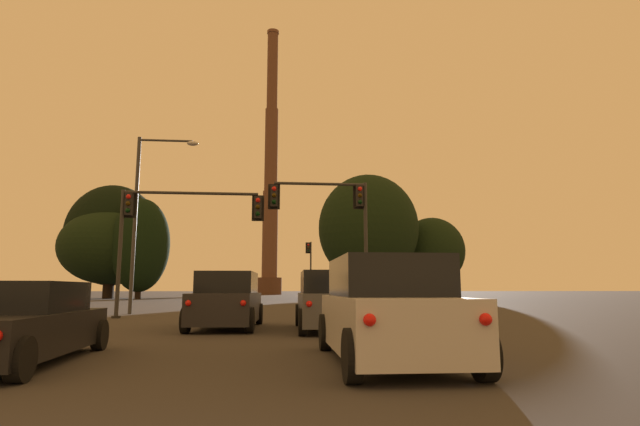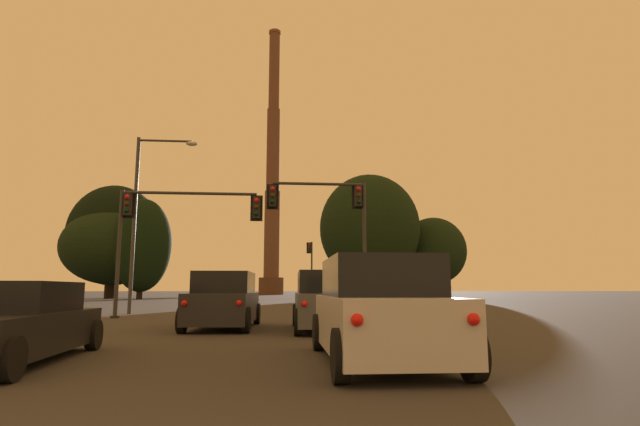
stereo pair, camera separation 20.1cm
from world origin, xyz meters
TOP-DOWN VIEW (x-y plane):
  - suv_center_lane_front at (-0.09, 15.43)m, footprint 2.31×4.98m
  - suv_right_lane_front at (3.24, 14.35)m, footprint 2.21×4.95m
  - sedan_left_lane_second at (-3.05, 7.72)m, footprint 2.19×4.78m
  - suv_right_lane_second at (3.47, 7.25)m, footprint 2.13×4.92m
  - traffic_light_overhead_right at (4.36, 22.09)m, footprint 4.96×0.50m
  - traffic_light_far_right at (5.55, 54.42)m, footprint 0.78×0.50m
  - traffic_light_overhead_left at (-3.33, 21.79)m, footprint 6.71×0.50m
  - street_lamp at (-5.48, 25.45)m, footprint 3.28×0.36m
  - smokestack at (0.69, 114.10)m, footprint 5.70×5.70m
  - treeline_right_mid at (-21.12, 70.53)m, footprint 12.79×11.51m
  - treeline_center_right at (-15.73, 64.74)m, footprint 7.44×6.70m
  - treeline_center_left at (-20.62, 68.47)m, footprint 13.60×12.24m
  - treeline_far_left at (14.42, 65.19)m, footprint 13.69×12.32m
  - treeline_far_right at (24.26, 68.12)m, footprint 9.34×8.40m

SIDE VIEW (x-z plane):
  - sedan_left_lane_second at x=-3.05m, z-range -0.05..1.38m
  - suv_center_lane_front at x=-0.09m, z-range -0.03..1.83m
  - suv_right_lane_front at x=3.24m, z-range -0.03..1.83m
  - suv_right_lane_second at x=3.47m, z-range -0.03..1.83m
  - traffic_light_far_right at x=5.55m, z-range 1.00..7.58m
  - traffic_light_overhead_left at x=-3.33m, z-range 1.60..7.46m
  - traffic_light_overhead_right at x=4.36m, z-range 1.69..8.17m
  - street_lamp at x=-5.48m, z-range 1.01..10.53m
  - treeline_far_right at x=24.26m, z-range 0.95..12.47m
  - treeline_center_right at x=-15.73m, z-range 0.43..13.47m
  - treeline_center_left at x=-20.62m, z-range 0.92..13.00m
  - treeline_right_mid at x=-21.12m, z-range 0.86..16.74m
  - treeline_far_left at x=14.42m, z-range 1.01..17.97m
  - smokestack at x=0.69m, z-range -7.04..57.44m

